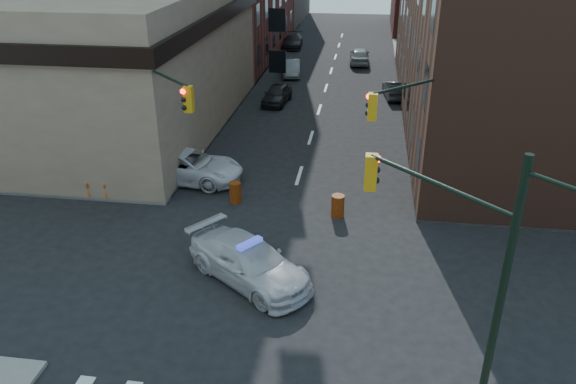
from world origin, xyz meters
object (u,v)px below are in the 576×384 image
(barricade_nw_a, at_px, (99,188))
(barrel_road, at_px, (338,206))
(parked_car_wnear, at_px, (277,94))
(parked_car_enear, at_px, (394,90))
(pedestrian_a, at_px, (90,178))
(pedestrian_b, at_px, (87,177))
(police_car, at_px, (249,262))
(pickup, at_px, (187,166))
(parked_car_wfar, at_px, (292,68))
(barrel_bank, at_px, (235,192))

(barricade_nw_a, bearing_deg, barrel_road, -2.70)
(parked_car_wnear, relative_size, parked_car_enear, 1.03)
(pedestrian_a, distance_m, pedestrian_b, 0.14)
(police_car, relative_size, pedestrian_b, 3.11)
(pickup, xyz_separation_m, parked_car_wfar, (2.42, 23.14, -0.14))
(pedestrian_a, height_order, barricade_nw_a, pedestrian_a)
(pedestrian_b, relative_size, barrel_road, 1.65)
(police_car, xyz_separation_m, pickup, (-5.12, 8.62, 0.02))
(barrel_bank, xyz_separation_m, barricade_nw_a, (-6.77, -0.59, 0.07))
(pickup, bearing_deg, barrel_bank, -118.24)
(pedestrian_b, bearing_deg, pickup, -2.79)
(police_car, bearing_deg, barricade_nw_a, 93.04)
(police_car, xyz_separation_m, parked_car_wfar, (-2.70, 31.76, -0.13))
(parked_car_wnear, bearing_deg, barrel_bank, -81.86)
(police_car, xyz_separation_m, pedestrian_a, (-9.33, 6.04, 0.19))
(police_car, relative_size, parked_car_wfar, 1.35)
(barrel_road, bearing_deg, pickup, 159.97)
(pedestrian_b, distance_m, barrel_bank, 7.45)
(parked_car_wfar, height_order, barricade_nw_a, parked_car_wfar)
(parked_car_wnear, distance_m, pedestrian_b, 18.43)
(parked_car_wfar, relative_size, pedestrian_a, 2.43)
(pedestrian_b, distance_m, barrel_road, 12.52)
(parked_car_enear, xyz_separation_m, barricade_nw_a, (-14.99, -20.09, -0.07))
(parked_car_wnear, xyz_separation_m, parked_car_enear, (8.84, 2.77, -0.05))
(pickup, xyz_separation_m, pedestrian_b, (-4.34, -2.58, 0.22))
(barrel_bank, bearing_deg, parked_car_wfar, 91.51)
(barrel_bank, bearing_deg, parked_car_wnear, 92.14)
(parked_car_wnear, bearing_deg, parked_car_enear, 23.42)
(barricade_nw_a, bearing_deg, pedestrian_b, 161.80)
(police_car, distance_m, pickup, 10.02)
(pickup, bearing_deg, police_car, -142.31)
(police_car, height_order, parked_car_enear, police_car)
(parked_car_enear, relative_size, pedestrian_b, 2.24)
(parked_car_wfar, height_order, pedestrian_b, pedestrian_b)
(parked_car_enear, xyz_separation_m, barrel_road, (-3.14, -20.29, -0.12))
(police_car, distance_m, pedestrian_b, 11.23)
(parked_car_wfar, distance_m, parked_car_enear, 10.62)
(pedestrian_a, bearing_deg, parked_car_enear, 65.39)
(parked_car_wfar, xyz_separation_m, barrel_road, (5.74, -26.11, -0.13))
(barrel_road, distance_m, barrel_bank, 5.14)
(parked_car_wnear, height_order, pedestrian_b, pedestrian_b)
(parked_car_wnear, height_order, barrel_road, parked_car_wnear)
(pickup, distance_m, barricade_nw_a, 4.62)
(pickup, bearing_deg, parked_car_wfar, 1.03)
(parked_car_wnear, distance_m, barrel_road, 18.43)
(pickup, height_order, pedestrian_a, pedestrian_a)
(pedestrian_a, distance_m, barrel_bank, 7.32)
(barrel_road, bearing_deg, barrel_bank, 171.07)
(parked_car_wnear, xyz_separation_m, barrel_road, (5.70, -17.52, -0.16))
(pickup, bearing_deg, barrel_road, -103.04)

